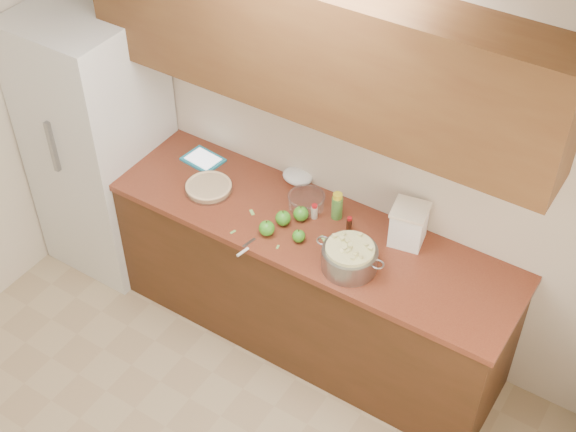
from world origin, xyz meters
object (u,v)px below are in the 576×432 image
Objects in this scene: flour_canister at (409,224)px; colander at (349,258)px; pie at (209,187)px; tablet at (203,160)px.

colander is at bearing -115.33° from flour_canister.
flour_canister reaches higher than pie.
colander is at bearing -5.90° from pie.
flour_canister is 0.93× the size of tablet.
flour_canister reaches higher than colander.
tablet is at bearing 165.50° from colander.
pie is 1.19m from flour_canister.
pie is at bearing -39.31° from tablet.
flour_canister is at bearing 64.67° from colander.
pie is 0.71× the size of colander.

